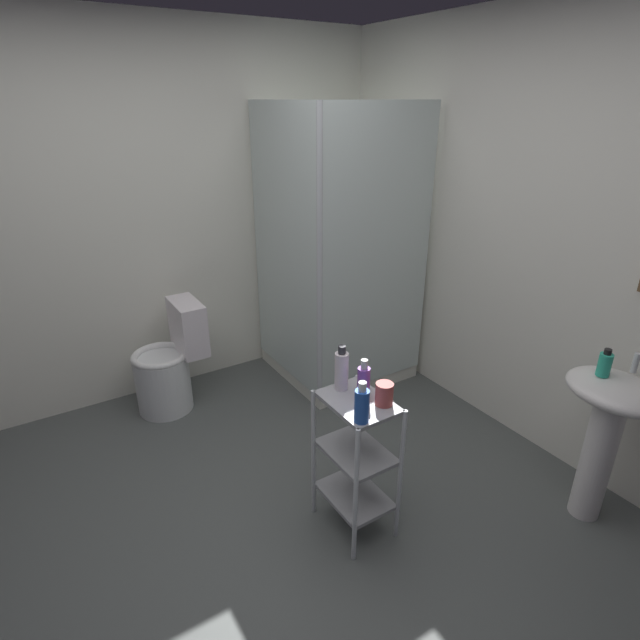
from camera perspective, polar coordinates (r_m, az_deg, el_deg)
ground_plane at (r=2.71m, az=-5.85°, el=-24.49°), size 4.20×4.20×0.02m
wall_back at (r=3.16m, az=24.90°, el=7.77°), size 4.20×0.14×2.50m
wall_left at (r=3.66m, az=-20.15°, el=10.40°), size 0.10×4.20×2.50m
shower_stall at (r=3.80m, az=1.62°, el=-0.18°), size 0.92×0.92×2.00m
pedestal_sink at (r=2.85m, az=29.72°, el=-9.81°), size 0.46×0.37×0.81m
sink_faucet at (r=2.82m, az=32.07°, el=-4.13°), size 0.03×0.03×0.10m
toilet at (r=3.64m, az=-16.64°, el=-5.06°), size 0.37×0.49×0.76m
storage_cart at (r=2.52m, az=4.08°, el=-14.87°), size 0.38×0.28×0.74m
hand_soap_bottle at (r=2.71m, az=29.48°, el=-4.35°), size 0.06×0.06×0.14m
conditioner_bottle_purple at (r=2.32m, az=4.95°, el=-6.98°), size 0.06×0.06×0.20m
lotion_bottle_white at (r=2.38m, az=2.45°, el=-5.65°), size 0.07×0.07×0.23m
shampoo_bottle_blue at (r=2.16m, az=4.74°, el=-9.51°), size 0.06×0.06×0.19m
rinse_cup at (r=2.30m, az=7.27°, el=-8.28°), size 0.08×0.08×0.11m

